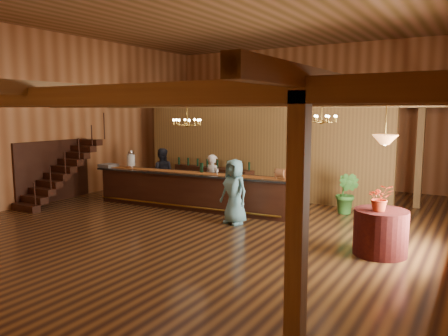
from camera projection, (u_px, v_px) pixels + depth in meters
The scene contains 27 objects.
floor at pixel (216, 220), 11.95m from camera, with size 14.00×14.00×0.00m, color brown.
ceiling at pixel (215, 12), 11.22m from camera, with size 14.00×14.00×0.00m, color #9A6340.
wall_back at pixel (308, 116), 17.53m from camera, with size 12.00×0.10×5.50m, color #B97443.
wall_left at pixel (65, 117), 14.66m from camera, with size 0.10×14.00×5.50m, color #B97443.
beam_grid at pixel (226, 101), 11.95m from camera, with size 11.90×13.90×0.39m.
support_posts at pixel (206, 164), 11.32m from camera, with size 9.20×10.20×3.20m.
partition_wall at pixel (258, 152), 14.97m from camera, with size 9.00×0.18×3.10m, color brown.
staircase at pixel (60, 173), 13.98m from camera, with size 1.00×2.80×2.00m.
backroom_boxes at pixel (286, 175), 16.70m from camera, with size 4.10×0.60×1.10m.
tasting_bar at pixel (191, 190), 13.28m from camera, with size 6.68×1.41×1.12m.
beverage_dispenser at pixel (131, 159), 14.22m from camera, with size 0.26×0.26×0.60m.
glass_rack_tray at pixel (108, 165), 14.53m from camera, with size 0.50×0.50×0.10m, color gray.
raffle_drum at pixel (281, 173), 11.90m from camera, with size 0.34×0.24×0.30m.
bar_bottle_0 at pixel (201, 168), 13.18m from camera, with size 0.07×0.07×0.30m, color black.
bar_bottle_1 at pixel (202, 168), 13.17m from camera, with size 0.07×0.07×0.30m, color black.
bar_bottle_2 at pixel (202, 168), 13.17m from camera, with size 0.07×0.07×0.30m, color black.
backbar_shelf at pixel (212, 180), 15.72m from camera, with size 3.39×0.53×0.95m, color #351B0F.
round_table at pixel (381, 232), 9.06m from camera, with size 1.10×1.10×0.95m, color #491510.
chandelier_left at pixel (187, 122), 12.42m from camera, with size 0.80×0.80×0.70m.
chandelier_right at pixel (322, 118), 11.40m from camera, with size 0.80×0.80×0.58m.
pendant_lamp at pixel (385, 140), 8.80m from camera, with size 0.52×0.52×0.90m.
bartender at pixel (213, 180), 13.66m from camera, with size 0.59×0.39×1.62m, color white.
staff_second at pixel (162, 173), 14.82m from camera, with size 0.83×0.65×1.71m, color black.
guest at pixel (234, 192), 11.48m from camera, with size 0.84×0.55×1.72m, color #6CB0C0.
floor_plant at pixel (347, 193), 12.57m from camera, with size 0.67×0.54×1.22m, color #336F26.
table_flowers at pixel (380, 198), 8.86m from camera, with size 0.50×0.43×0.56m, color red.
table_vase at pixel (381, 204), 8.94m from camera, with size 0.14×0.14×0.28m, color #A67F2D.
Camera 1 is at (6.20, -9.87, 3.00)m, focal length 35.00 mm.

